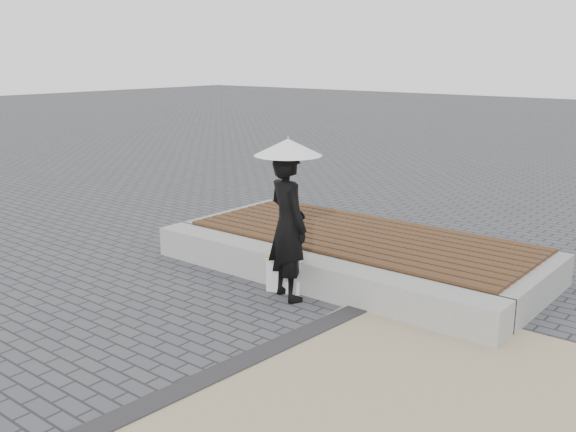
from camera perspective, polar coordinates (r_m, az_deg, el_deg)
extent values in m
plane|color=#454549|center=(6.98, -6.39, -9.88)|extent=(80.00, 80.00, 0.00)
cube|color=#2A292C|center=(6.18, -4.75, -13.00)|extent=(0.61, 5.20, 0.04)
cube|color=#9FA09B|center=(8.03, 1.74, -5.03)|extent=(5.00, 0.45, 0.40)
cube|color=gray|center=(8.97, 6.40, -3.06)|extent=(5.00, 2.00, 0.40)
imported|color=black|center=(7.54, 0.00, -0.86)|extent=(0.76, 0.64, 1.77)
cylinder|color=#A4A4A8|center=(7.44, 0.00, 2.38)|extent=(0.01, 0.01, 0.78)
cone|color=white|center=(7.36, 0.00, 6.06)|extent=(0.78, 0.78, 0.19)
sphere|color=#A4A4A8|center=(7.34, 0.00, 6.89)|extent=(0.03, 0.03, 0.03)
cube|color=black|center=(7.93, -0.14, -2.93)|extent=(0.31, 0.11, 0.21)
cube|color=silver|center=(7.93, -0.23, -5.05)|extent=(0.47, 0.31, 0.46)
cube|color=#DC462A|center=(7.82, -0.47, -3.53)|extent=(0.36, 0.27, 0.01)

